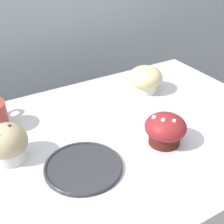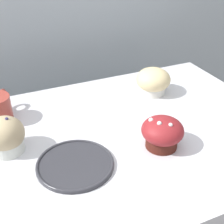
{
  "view_description": "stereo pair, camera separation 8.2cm",
  "coord_description": "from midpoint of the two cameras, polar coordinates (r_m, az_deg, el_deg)",
  "views": [
    {
      "loc": [
        -0.31,
        -0.56,
        1.36
      ],
      "look_at": [
        0.04,
        0.04,
        0.93
      ],
      "focal_mm": 50.0,
      "sensor_mm": 36.0,
      "label": 1
    },
    {
      "loc": [
        -0.24,
        -0.6,
        1.36
      ],
      "look_at": [
        0.04,
        0.04,
        0.93
      ],
      "focal_mm": 50.0,
      "sensor_mm": 36.0,
      "label": 2
    }
  ],
  "objects": [
    {
      "name": "wall_back",
      "position": [
        1.3,
        -10.08,
        10.34
      ],
      "size": [
        3.2,
        0.1,
        1.8
      ],
      "primitive_type": "cube",
      "color": "#A8B2B7",
      "rests_on": "ground"
    },
    {
      "name": "muffin_front_center",
      "position": [
        0.76,
        12.24,
        -3.83
      ],
      "size": [
        0.1,
        0.1,
        0.08
      ],
      "color": "#451912",
      "rests_on": "display_counter"
    },
    {
      "name": "muffin_back_left",
      "position": [
        1.0,
        9.87,
        5.51
      ],
      "size": [
        0.11,
        0.11,
        0.08
      ],
      "color": "silver",
      "rests_on": "display_counter"
    },
    {
      "name": "muffin_back_right",
      "position": [
        0.76,
        -16.07,
        -4.38
      ],
      "size": [
        0.09,
        0.09,
        0.09
      ],
      "color": "silver",
      "rests_on": "display_counter"
    },
    {
      "name": "serving_plate",
      "position": [
        0.71,
        -3.47,
        -9.61
      ],
      "size": [
        0.18,
        0.18,
        0.01
      ],
      "color": "#2D2D33",
      "rests_on": "display_counter"
    }
  ]
}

